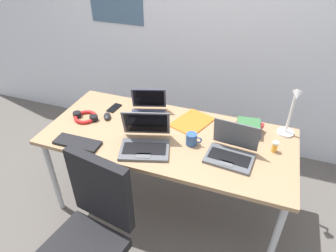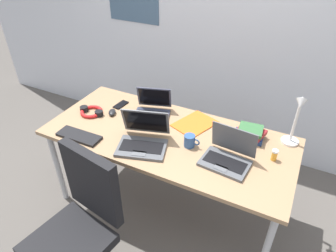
# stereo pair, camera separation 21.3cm
# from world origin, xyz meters

# --- Properties ---
(ground_plane) EXTENTS (12.00, 12.00, 0.00)m
(ground_plane) POSITION_xyz_m (0.00, 0.00, 0.00)
(ground_plane) COLOR #56514C
(wall_back) EXTENTS (6.00, 0.13, 2.60)m
(wall_back) POSITION_xyz_m (-0.00, 1.10, 1.30)
(wall_back) COLOR silver
(wall_back) RESTS_ON ground_plane
(desk) EXTENTS (1.80, 0.80, 0.74)m
(desk) POSITION_xyz_m (0.00, 0.00, 0.68)
(desk) COLOR #9E7A56
(desk) RESTS_ON ground_plane
(desk_lamp) EXTENTS (0.12, 0.18, 0.40)m
(desk_lamp) POSITION_xyz_m (0.80, 0.28, 0.94)
(desk_lamp) COLOR white
(desk_lamp) RESTS_ON desk
(laptop_front_left) EXTENTS (0.33, 0.31, 0.20)m
(laptop_front_left) POSITION_xyz_m (-0.24, 0.19, 0.78)
(laptop_front_left) COLOR #33384C
(laptop_front_left) RESTS_ON desk
(laptop_mid_desk) EXTENTS (0.32, 0.27, 0.23)m
(laptop_mid_desk) POSITION_xyz_m (0.47, -0.08, 0.79)
(laptop_mid_desk) COLOR #515459
(laptop_mid_desk) RESTS_ON desk
(laptop_back_right) EXTENTS (0.40, 0.38, 0.24)m
(laptop_back_right) POSITION_xyz_m (-0.10, -0.18, 0.79)
(laptop_back_right) COLOR #515459
(laptop_back_right) RESTS_ON desk
(external_keyboard) EXTENTS (0.33, 0.13, 0.02)m
(external_keyboard) POSITION_xyz_m (-0.56, -0.31, 0.75)
(external_keyboard) COLOR black
(external_keyboard) RESTS_ON desk
(computer_mouse) EXTENTS (0.10, 0.11, 0.03)m
(computer_mouse) POSITION_xyz_m (-0.53, 0.05, 0.76)
(computer_mouse) COLOR black
(computer_mouse) RESTS_ON desk
(cell_phone) EXTENTS (0.08, 0.14, 0.01)m
(cell_phone) POSITION_xyz_m (-0.54, 0.20, 0.74)
(cell_phone) COLOR black
(cell_phone) RESTS_ON desk
(headphones) EXTENTS (0.21, 0.18, 0.04)m
(headphones) POSITION_xyz_m (-0.68, -0.01, 0.76)
(headphones) COLOR red
(headphones) RESTS_ON desk
(pill_bottle) EXTENTS (0.04, 0.04, 0.08)m
(pill_bottle) POSITION_xyz_m (0.73, 0.07, 0.78)
(pill_bottle) COLOR gold
(pill_bottle) RESTS_ON desk
(book_stack) EXTENTS (0.22, 0.19, 0.09)m
(book_stack) POSITION_xyz_m (0.53, 0.23, 0.78)
(book_stack) COLOR navy
(book_stack) RESTS_ON desk
(paper_folder_near_mouse) EXTENTS (0.32, 0.37, 0.01)m
(paper_folder_near_mouse) POSITION_xyz_m (0.12, 0.21, 0.74)
(paper_folder_near_mouse) COLOR orange
(paper_folder_near_mouse) RESTS_ON desk
(coffee_mug) EXTENTS (0.11, 0.08, 0.09)m
(coffee_mug) POSITION_xyz_m (0.19, -0.05, 0.78)
(coffee_mug) COLOR #2D518C
(coffee_mug) RESTS_ON desk
(office_chair) EXTENTS (0.52, 0.57, 0.97)m
(office_chair) POSITION_xyz_m (-0.22, -0.79, 0.40)
(office_chair) COLOR black
(office_chair) RESTS_ON ground_plane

